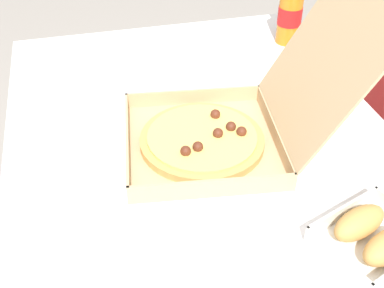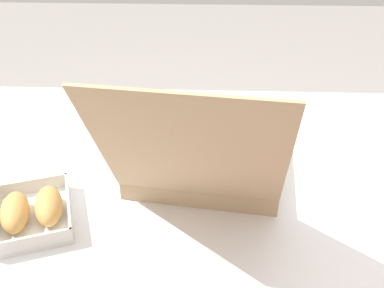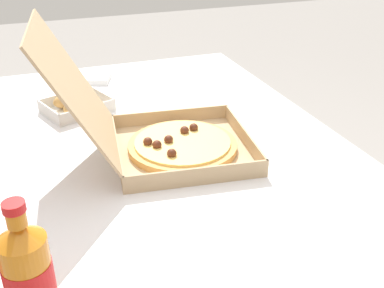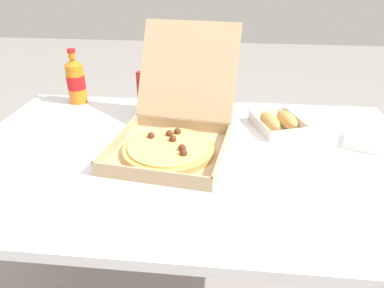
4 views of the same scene
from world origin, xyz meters
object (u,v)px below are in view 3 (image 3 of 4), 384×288
Objects in this scene: bread_side_box at (77,104)px; paper_menu at (332,260)px; pizza_box_open at (163,136)px; napkin_pile at (95,78)px; cola_bottle at (28,275)px.

bread_side_box reaches higher than paper_menu.
pizza_box_open reaches higher than bread_side_box.
pizza_box_open is 2.62× the size of paper_menu.
bread_side_box is 2.09× the size of napkin_pile.
cola_bottle is (-0.81, 0.17, 0.07)m from bread_side_box.
cola_bottle is (-0.45, 0.35, 0.04)m from pizza_box_open.
paper_menu is (-0.05, -0.52, -0.09)m from cola_bottle.
pizza_box_open is at bearing -153.73° from bread_side_box.
bread_side_box is 0.92m from paper_menu.
pizza_box_open reaches higher than paper_menu.
bread_side_box is at bearing 25.24° from paper_menu.
cola_bottle is at bearing 142.50° from pizza_box_open.
paper_menu is at bearing -95.05° from cola_bottle.
napkin_pile is at bearing 6.95° from pizza_box_open.
pizza_box_open reaches higher than napkin_pile.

